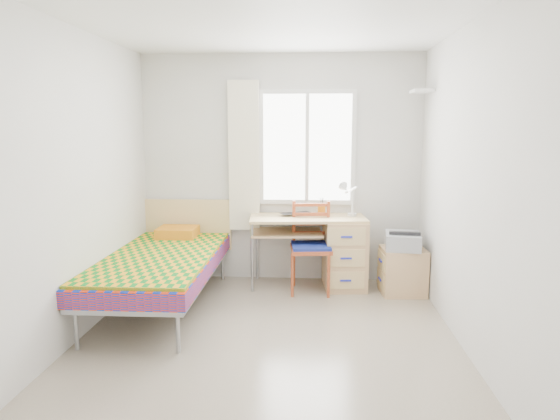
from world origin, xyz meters
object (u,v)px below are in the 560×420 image
Objects in this scene: chair at (311,241)px; cabinet at (402,271)px; desk at (338,249)px; bed at (164,262)px; printer at (403,240)px.

chair reaches higher than cabinet.
chair is (-0.30, -0.16, 0.12)m from desk.
bed is 1.91m from desk.
bed is 2.50m from printer.
bed is 1.65× the size of desk.
printer is at bearing 11.94° from bed.
bed is 4.85× the size of printer.
cabinet is (2.45, 0.54, -0.21)m from bed.
printer is at bearing -22.22° from desk.
chair is 1.03m from cabinet.
printer is at bearing -141.83° from cabinet.
cabinet is at bearing -8.69° from chair.
desk is at bearing 22.44° from bed.
printer is (0.97, -0.06, 0.04)m from chair.
desk is 0.36m from chair.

